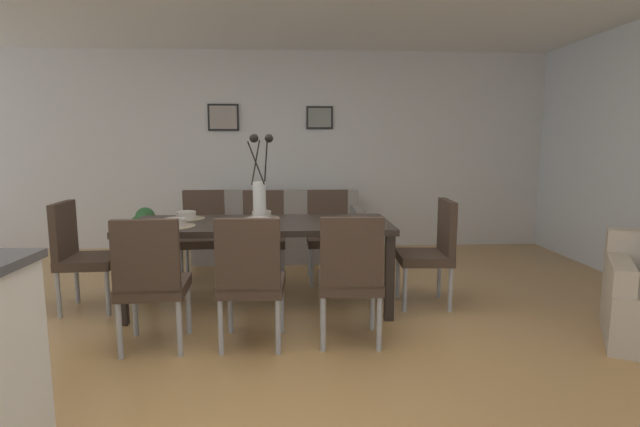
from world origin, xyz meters
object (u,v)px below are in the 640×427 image
dining_chair_mid_left (350,273)px  dining_chair_head_west (79,251)px  dining_chair_near_right (203,231)px  dining_chair_mid_right (328,230)px  dining_chair_near_left (151,277)px  potted_plant (143,233)px  framed_picture_left (223,117)px  dining_chair_head_east (433,247)px  bowl_near_left (175,222)px  bowl_far_right (261,214)px  bowl_near_right (186,214)px  bowl_far_left (258,221)px  framed_picture_center (320,118)px  dining_chair_far_left (251,276)px  dining_chair_far_right (264,231)px  centerpiece_vase (259,189)px  dining_table (260,230)px  sofa (280,234)px

dining_chair_mid_left → dining_chair_head_west: (-2.18, 0.83, 0.00)m
dining_chair_near_right → dining_chair_mid_right: (1.28, -0.04, 0.00)m
dining_chair_mid_left → dining_chair_mid_right: bearing=91.2°
dining_chair_mid_left → dining_chair_near_right: bearing=127.8°
dining_chair_near_left → potted_plant: bearing=108.4°
dining_chair_mid_left → framed_picture_left: (-1.31, 3.25, 1.23)m
dining_chair_head_east → dining_chair_mid_left: bearing=-135.2°
bowl_near_left → bowl_far_right: bearing=31.1°
bowl_near_right → dining_chair_mid_right: bearing=25.9°
dining_chair_mid_right → bowl_far_right: 0.94m
bowl_far_left → dining_chair_head_east: bearing=6.7°
dining_chair_near_left → dining_chair_near_right: size_ratio=1.00×
dining_chair_mid_right → framed_picture_center: size_ratio=2.63×
framed_picture_left → dining_chair_far_left: bearing=-79.2°
framed_picture_left → potted_plant: framed_picture_left is taller
dining_chair_near_right → dining_chair_head_west: bearing=-134.6°
dining_chair_near_right → dining_chair_mid_right: bearing=-1.8°
dining_chair_near_left → dining_chair_head_west: size_ratio=1.00×
dining_chair_near_left → framed_picture_center: bearing=68.4°
bowl_near_right → framed_picture_left: (0.03, 2.22, 0.96)m
dining_chair_mid_left → dining_chair_head_west: same height
dining_chair_head_west → framed_picture_center: size_ratio=2.63×
dining_chair_far_left → dining_chair_far_right: 1.68m
centerpiece_vase → dining_chair_mid_right: bearing=52.4°
dining_table → bowl_near_right: size_ratio=12.94×
bowl_far_right → sofa: (0.11, 1.67, -0.50)m
dining_chair_near_left → framed_picture_center: 3.73m
dining_chair_head_west → centerpiece_vase: (1.51, 0.01, 0.51)m
bowl_far_left → framed_picture_left: 2.85m
dining_table → dining_chair_far_right: (-0.03, 0.82, -0.16)m
dining_chair_near_left → bowl_near_left: (0.01, 0.66, 0.27)m
dining_chair_mid_left → framed_picture_center: size_ratio=2.63×
dining_chair_mid_left → framed_picture_center: (-0.04, 3.25, 1.23)m
potted_plant → dining_chair_far_left: bearing=-58.8°
dining_chair_mid_left → framed_picture_left: framed_picture_left is taller
dining_chair_near_right → bowl_far_right: bearing=-46.3°
dining_chair_far_left → framed_picture_left: framed_picture_left is taller
dining_chair_head_west → bowl_near_left: bearing=-13.0°
bowl_far_right → dining_chair_head_east: bearing=-8.6°
dining_chair_far_right → sofa: bearing=82.7°
bowl_near_right → framed_picture_center: bearing=59.8°
dining_chair_far_right → bowl_far_right: (0.03, -0.63, 0.27)m
dining_chair_far_right → dining_chair_head_west: 1.70m
centerpiece_vase → potted_plant: bearing=133.3°
dining_chair_mid_left → dining_chair_mid_right: size_ratio=1.00×
bowl_near_right → bowl_far_left: bearing=-31.1°
framed_picture_left → dining_chair_near_right: bearing=-90.4°
dining_chair_mid_right → potted_plant: (-2.12, 0.74, -0.14)m
dining_chair_near_right → centerpiece_vase: 1.20m
dining_table → dining_chair_near_right: bearing=126.4°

